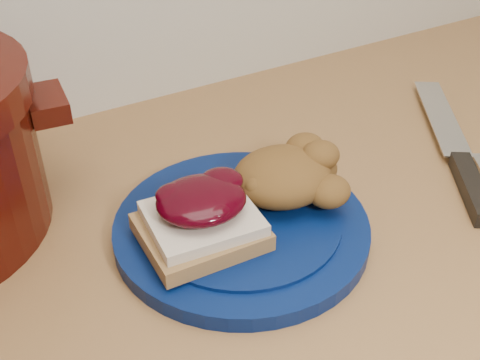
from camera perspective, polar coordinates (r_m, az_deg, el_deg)
plate at (r=0.59m, az=0.13°, el=-4.54°), size 0.28×0.28×0.02m
sandwich at (r=0.55m, az=-3.70°, el=-3.51°), size 0.11×0.10×0.05m
stuffing_mound at (r=0.60m, az=4.06°, el=0.35°), size 0.11×0.10×0.05m
chef_knife at (r=0.72m, az=20.34°, el=1.26°), size 0.19×0.27×0.02m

